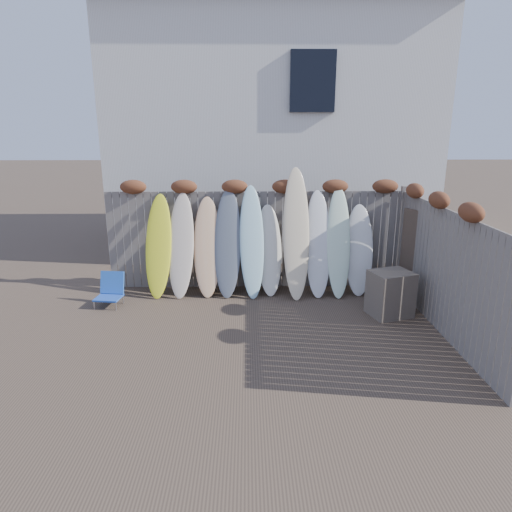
{
  "coord_description": "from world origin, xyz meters",
  "views": [
    {
      "loc": [
        -0.16,
        -6.69,
        3.25
      ],
      "look_at": [
        0.0,
        1.2,
        1.0
      ],
      "focal_mm": 32.0,
      "sensor_mm": 36.0,
      "label": 1
    }
  ],
  "objects_px": {
    "beach_chair": "(110,290)",
    "lattice_panel": "(424,260)",
    "surfboard_0": "(159,246)",
    "wooden_crate": "(390,294)"
  },
  "relations": [
    {
      "from": "beach_chair",
      "to": "surfboard_0",
      "type": "relative_size",
      "value": 0.29
    },
    {
      "from": "beach_chair",
      "to": "lattice_panel",
      "type": "xyz_separation_m",
      "value": [
        5.84,
        -0.12,
        0.6
      ]
    },
    {
      "from": "beach_chair",
      "to": "lattice_panel",
      "type": "height_order",
      "value": "lattice_panel"
    },
    {
      "from": "beach_chair",
      "to": "lattice_panel",
      "type": "bearing_deg",
      "value": -1.2
    },
    {
      "from": "beach_chair",
      "to": "surfboard_0",
      "type": "distance_m",
      "value": 1.23
    },
    {
      "from": "lattice_panel",
      "to": "wooden_crate",
      "type": "bearing_deg",
      "value": -170.53
    },
    {
      "from": "surfboard_0",
      "to": "wooden_crate",
      "type": "bearing_deg",
      "value": -9.06
    },
    {
      "from": "lattice_panel",
      "to": "surfboard_0",
      "type": "relative_size",
      "value": 0.85
    },
    {
      "from": "lattice_panel",
      "to": "surfboard_0",
      "type": "bearing_deg",
      "value": 148.42
    },
    {
      "from": "beach_chair",
      "to": "lattice_panel",
      "type": "distance_m",
      "value": 5.87
    }
  ]
}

